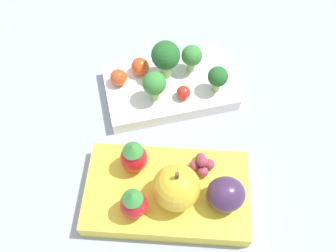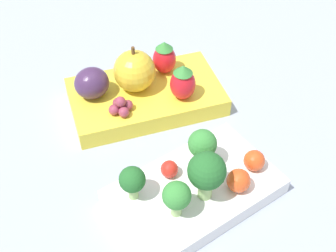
{
  "view_description": "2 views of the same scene",
  "coord_description": "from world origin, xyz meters",
  "px_view_note": "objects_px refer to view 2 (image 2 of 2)",
  "views": [
    {
      "loc": [
        -0.03,
        -0.26,
        0.45
      ],
      "look_at": [
        -0.0,
        -0.0,
        0.04
      ],
      "focal_mm": 40.0,
      "sensor_mm": 36.0,
      "label": 1
    },
    {
      "loc": [
        0.18,
        0.35,
        0.44
      ],
      "look_at": [
        -0.0,
        -0.0,
        0.04
      ],
      "focal_mm": 50.0,
      "sensor_mm": 36.0,
      "label": 2
    }
  ],
  "objects_px": {
    "apple": "(134,71)",
    "grape_cluster": "(121,106)",
    "broccoli_floret_1": "(202,145)",
    "broccoli_floret_3": "(132,180)",
    "strawberry_1": "(164,58)",
    "broccoli_floret_0": "(177,196)",
    "bento_box_fruit": "(146,97)",
    "bento_box_savoury": "(195,191)",
    "cherry_tomato_2": "(254,160)",
    "broccoli_floret_2": "(207,172)",
    "strawberry_0": "(183,82)",
    "cherry_tomato_0": "(238,181)",
    "plum": "(92,83)",
    "cherry_tomato_1": "(169,169)"
  },
  "relations": [
    {
      "from": "bento_box_savoury",
      "to": "broccoli_floret_3",
      "type": "xyz_separation_m",
      "value": [
        0.07,
        -0.02,
        0.04
      ]
    },
    {
      "from": "bento_box_fruit",
      "to": "broccoli_floret_0",
      "type": "bearing_deg",
      "value": 74.23
    },
    {
      "from": "cherry_tomato_2",
      "to": "strawberry_1",
      "type": "bearing_deg",
      "value": -85.94
    },
    {
      "from": "broccoli_floret_3",
      "to": "grape_cluster",
      "type": "distance_m",
      "value": 0.13
    },
    {
      "from": "cherry_tomato_2",
      "to": "broccoli_floret_2",
      "type": "bearing_deg",
      "value": 7.02
    },
    {
      "from": "bento_box_fruit",
      "to": "broccoli_floret_1",
      "type": "distance_m",
      "value": 0.15
    },
    {
      "from": "broccoli_floret_0",
      "to": "grape_cluster",
      "type": "relative_size",
      "value": 1.41
    },
    {
      "from": "bento_box_savoury",
      "to": "grape_cluster",
      "type": "bearing_deg",
      "value": -79.02
    },
    {
      "from": "bento_box_fruit",
      "to": "plum",
      "type": "distance_m",
      "value": 0.08
    },
    {
      "from": "broccoli_floret_0",
      "to": "strawberry_0",
      "type": "relative_size",
      "value": 0.9
    },
    {
      "from": "bento_box_savoury",
      "to": "broccoli_floret_1",
      "type": "relative_size",
      "value": 3.96
    },
    {
      "from": "bento_box_savoury",
      "to": "bento_box_fruit",
      "type": "distance_m",
      "value": 0.17
    },
    {
      "from": "cherry_tomato_0",
      "to": "bento_box_savoury",
      "type": "bearing_deg",
      "value": -30.83
    },
    {
      "from": "broccoli_floret_1",
      "to": "apple",
      "type": "relative_size",
      "value": 0.77
    },
    {
      "from": "broccoli_floret_2",
      "to": "cherry_tomato_1",
      "type": "height_order",
      "value": "broccoli_floret_2"
    },
    {
      "from": "broccoli_floret_3",
      "to": "strawberry_1",
      "type": "relative_size",
      "value": 0.89
    },
    {
      "from": "cherry_tomato_0",
      "to": "cherry_tomato_1",
      "type": "xyz_separation_m",
      "value": [
        0.06,
        -0.05,
        -0.0
      ]
    },
    {
      "from": "broccoli_floret_0",
      "to": "plum",
      "type": "xyz_separation_m",
      "value": [
        0.01,
        -0.21,
        -0.0
      ]
    },
    {
      "from": "broccoli_floret_0",
      "to": "cherry_tomato_2",
      "type": "height_order",
      "value": "broccoli_floret_0"
    },
    {
      "from": "broccoli_floret_0",
      "to": "broccoli_floret_3",
      "type": "xyz_separation_m",
      "value": [
        0.03,
        -0.04,
        -0.0
      ]
    },
    {
      "from": "bento_box_savoury",
      "to": "bento_box_fruit",
      "type": "xyz_separation_m",
      "value": [
        -0.02,
        -0.17,
        0.0
      ]
    },
    {
      "from": "cherry_tomato_2",
      "to": "strawberry_1",
      "type": "xyz_separation_m",
      "value": [
        0.01,
        -0.2,
        0.02
      ]
    },
    {
      "from": "broccoli_floret_0",
      "to": "cherry_tomato_2",
      "type": "bearing_deg",
      "value": -172.19
    },
    {
      "from": "broccoli_floret_1",
      "to": "broccoli_floret_3",
      "type": "xyz_separation_m",
      "value": [
        0.09,
        0.01,
        -0.0
      ]
    },
    {
      "from": "broccoli_floret_1",
      "to": "broccoli_floret_0",
      "type": "bearing_deg",
      "value": 39.51
    },
    {
      "from": "broccoli_floret_0",
      "to": "cherry_tomato_0",
      "type": "bearing_deg",
      "value": 178.54
    },
    {
      "from": "broccoli_floret_3",
      "to": "strawberry_1",
      "type": "distance_m",
      "value": 0.21
    },
    {
      "from": "broccoli_floret_2",
      "to": "grape_cluster",
      "type": "relative_size",
      "value": 1.92
    },
    {
      "from": "broccoli_floret_1",
      "to": "cherry_tomato_1",
      "type": "height_order",
      "value": "broccoli_floret_1"
    },
    {
      "from": "broccoli_floret_3",
      "to": "strawberry_0",
      "type": "bearing_deg",
      "value": -136.96
    },
    {
      "from": "cherry_tomato_2",
      "to": "apple",
      "type": "height_order",
      "value": "apple"
    },
    {
      "from": "bento_box_savoury",
      "to": "broccoli_floret_2",
      "type": "bearing_deg",
      "value": 100.8
    },
    {
      "from": "apple",
      "to": "plum",
      "type": "xyz_separation_m",
      "value": [
        0.05,
        -0.01,
        -0.01
      ]
    },
    {
      "from": "bento_box_savoury",
      "to": "broccoli_floret_1",
      "type": "xyz_separation_m",
      "value": [
        -0.02,
        -0.03,
        0.04
      ]
    },
    {
      "from": "apple",
      "to": "grape_cluster",
      "type": "distance_m",
      "value": 0.05
    },
    {
      "from": "strawberry_0",
      "to": "cherry_tomato_0",
      "type": "bearing_deg",
      "value": 84.43
    },
    {
      "from": "broccoli_floret_2",
      "to": "broccoli_floret_1",
      "type": "bearing_deg",
      "value": -115.07
    },
    {
      "from": "strawberry_0",
      "to": "strawberry_1",
      "type": "height_order",
      "value": "strawberry_0"
    },
    {
      "from": "cherry_tomato_1",
      "to": "plum",
      "type": "distance_m",
      "value": 0.16
    },
    {
      "from": "bento_box_savoury",
      "to": "broccoli_floret_1",
      "type": "height_order",
      "value": "broccoli_floret_1"
    },
    {
      "from": "bento_box_savoury",
      "to": "cherry_tomato_0",
      "type": "xyz_separation_m",
      "value": [
        -0.04,
        0.02,
        0.02
      ]
    },
    {
      "from": "broccoli_floret_3",
      "to": "cherry_tomato_1",
      "type": "height_order",
      "value": "broccoli_floret_3"
    },
    {
      "from": "bento_box_fruit",
      "to": "strawberry_0",
      "type": "bearing_deg",
      "value": 136.91
    },
    {
      "from": "bento_box_savoury",
      "to": "cherry_tomato_2",
      "type": "bearing_deg",
      "value": 174.24
    },
    {
      "from": "grape_cluster",
      "to": "broccoli_floret_1",
      "type": "bearing_deg",
      "value": 113.09
    },
    {
      "from": "bento_box_fruit",
      "to": "apple",
      "type": "relative_size",
      "value": 3.32
    },
    {
      "from": "bento_box_savoury",
      "to": "apple",
      "type": "xyz_separation_m",
      "value": [
        -0.01,
        -0.18,
        0.04
      ]
    },
    {
      "from": "bento_box_fruit",
      "to": "strawberry_0",
      "type": "relative_size",
      "value": 4.23
    },
    {
      "from": "cherry_tomato_0",
      "to": "cherry_tomato_1",
      "type": "distance_m",
      "value": 0.08
    },
    {
      "from": "bento_box_savoury",
      "to": "broccoli_floret_3",
      "type": "distance_m",
      "value": 0.08
    }
  ]
}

